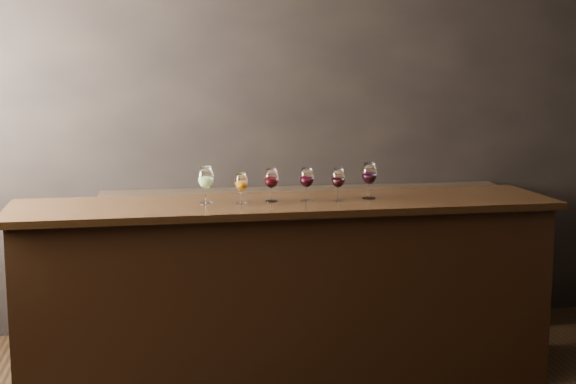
{
  "coord_description": "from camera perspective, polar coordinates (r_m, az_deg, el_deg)",
  "views": [
    {
      "loc": [
        -0.69,
        -3.18,
        1.8
      ],
      "look_at": [
        0.01,
        1.16,
        1.11
      ],
      "focal_mm": 50.0,
      "sensor_mm": 36.0,
      "label": 1
    }
  ],
  "objects": [
    {
      "name": "room_shell",
      "position": [
        3.32,
        -1.24,
        9.07
      ],
      "size": [
        5.02,
        4.52,
        2.81
      ],
      "color": "black",
      "rests_on": "ground"
    },
    {
      "name": "bar_counter",
      "position": [
        4.58,
        -0.13,
        -7.44
      ],
      "size": [
        2.94,
        0.72,
        1.02
      ],
      "primitive_type": "cube",
      "rotation": [
        0.0,
        0.0,
        0.03
      ],
      "color": "black",
      "rests_on": "ground"
    },
    {
      "name": "bar_top",
      "position": [
        4.46,
        -0.13,
        -0.89
      ],
      "size": [
        3.04,
        0.79,
        0.04
      ],
      "primitive_type": "cube",
      "rotation": [
        0.0,
        0.0,
        0.03
      ],
      "color": "black",
      "rests_on": "bar_counter"
    },
    {
      "name": "back_bar_shelf",
      "position": [
        5.45,
        1.32,
        -4.96
      ],
      "size": [
        2.73,
        0.4,
        0.98
      ],
      "primitive_type": "cube",
      "color": "black",
      "rests_on": "ground"
    },
    {
      "name": "glass_white",
      "position": [
        4.37,
        -5.86,
        0.96
      ],
      "size": [
        0.09,
        0.09,
        0.21
      ],
      "color": "white",
      "rests_on": "bar_top"
    },
    {
      "name": "glass_amber",
      "position": [
        4.37,
        -3.34,
        0.67
      ],
      "size": [
        0.07,
        0.07,
        0.17
      ],
      "color": "white",
      "rests_on": "bar_top"
    },
    {
      "name": "glass_red_a",
      "position": [
        4.43,
        -1.19,
        0.94
      ],
      "size": [
        0.08,
        0.08,
        0.19
      ],
      "color": "white",
      "rests_on": "bar_top"
    },
    {
      "name": "glass_red_b",
      "position": [
        4.45,
        1.34,
        1.0
      ],
      "size": [
        0.08,
        0.08,
        0.19
      ],
      "color": "white",
      "rests_on": "bar_top"
    },
    {
      "name": "glass_red_c",
      "position": [
        4.46,
        3.59,
        0.96
      ],
      "size": [
        0.08,
        0.08,
        0.18
      ],
      "color": "white",
      "rests_on": "bar_top"
    },
    {
      "name": "glass_red_d",
      "position": [
        4.55,
        5.8,
        1.28
      ],
      "size": [
        0.09,
        0.09,
        0.21
      ],
      "color": "white",
      "rests_on": "bar_top"
    }
  ]
}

